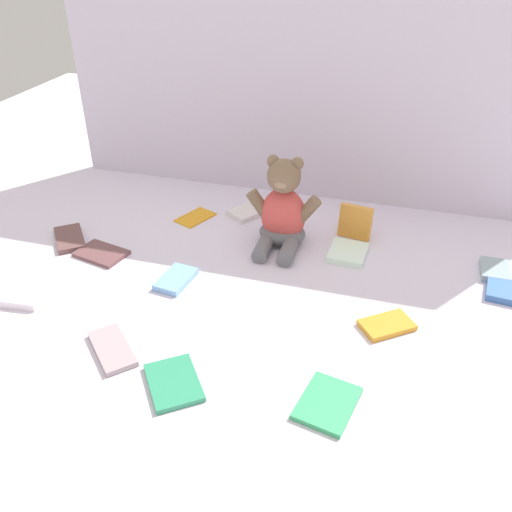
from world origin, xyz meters
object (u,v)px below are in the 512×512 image
at_px(book_case_13, 22,297).
at_px(book_case_1, 195,217).
at_px(book_case_12, 70,238).
at_px(book_case_8, 495,271).
at_px(book_case_11, 174,383).
at_px(book_case_2, 387,325).
at_px(book_case_10, 112,349).
at_px(book_case_3, 327,403).
at_px(book_case_7, 355,222).
at_px(book_case_0, 248,212).
at_px(book_case_4, 101,253).
at_px(book_case_9, 348,253).
at_px(book_case_6, 504,291).
at_px(teddy_bear, 283,213).
at_px(book_case_5, 176,279).

bearing_deg(book_case_13, book_case_1, -32.06).
bearing_deg(book_case_1, book_case_12, -119.03).
distance_m(book_case_8, book_case_11, 0.85).
relative_size(book_case_2, book_case_10, 0.80).
bearing_deg(book_case_3, book_case_10, 8.93).
height_order(book_case_1, book_case_7, book_case_7).
bearing_deg(book_case_2, book_case_7, -19.57).
height_order(book_case_3, book_case_11, same).
bearing_deg(book_case_13, book_case_7, -60.26).
bearing_deg(book_case_0, book_case_13, -90.66).
bearing_deg(book_case_4, book_case_9, 118.76).
height_order(book_case_4, book_case_6, book_case_6).
bearing_deg(teddy_bear, book_case_13, -141.47).
relative_size(book_case_0, book_case_10, 0.76).
height_order(book_case_2, book_case_11, book_case_2).
xyz_separation_m(book_case_6, book_case_9, (-0.38, 0.07, -0.00)).
xyz_separation_m(book_case_3, book_case_6, (0.34, 0.46, 0.00)).
distance_m(book_case_2, book_case_7, 0.39).
bearing_deg(book_case_7, book_case_9, -82.69).
xyz_separation_m(book_case_6, book_case_12, (-1.13, -0.07, -0.00)).
bearing_deg(book_case_6, book_case_3, 59.89).
distance_m(teddy_bear, book_case_10, 0.58).
height_order(book_case_9, book_case_12, book_case_9).
height_order(book_case_1, book_case_3, book_case_3).
xyz_separation_m(teddy_bear, book_case_2, (0.31, -0.29, -0.08)).
relative_size(book_case_6, book_case_8, 0.95).
relative_size(book_case_5, book_case_10, 0.79).
bearing_deg(book_case_8, book_case_2, 49.77).
xyz_separation_m(book_case_4, book_case_7, (0.63, 0.28, 0.04)).
bearing_deg(book_case_12, book_case_10, 93.69).
relative_size(book_case_2, book_case_5, 1.02).
height_order(book_case_2, book_case_13, book_case_13).
height_order(book_case_9, book_case_13, book_case_13).
bearing_deg(book_case_7, book_case_11, -102.08).
bearing_deg(book_case_10, book_case_4, -102.77).
distance_m(book_case_8, book_case_10, 0.94).
bearing_deg(book_case_2, book_case_4, 45.61).
relative_size(book_case_8, book_case_13, 0.98).
relative_size(teddy_bear, book_case_5, 2.22).
xyz_separation_m(book_case_8, book_case_9, (-0.37, -0.02, -0.00)).
distance_m(book_case_5, book_case_8, 0.80).
height_order(book_case_4, book_case_7, book_case_7).
relative_size(book_case_3, book_case_5, 1.13).
relative_size(book_case_0, book_case_4, 0.82).
height_order(book_case_11, book_case_12, book_case_12).
bearing_deg(teddy_bear, book_case_7, 23.54).
bearing_deg(book_case_7, book_case_12, -153.02).
height_order(teddy_bear, book_case_1, teddy_bear).
bearing_deg(book_case_5, book_case_13, 35.50).
bearing_deg(book_case_11, book_case_12, -77.09).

